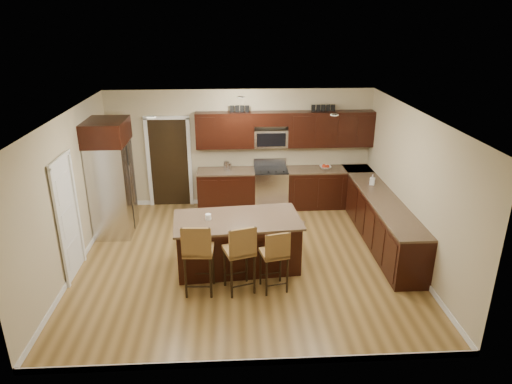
{
  "coord_description": "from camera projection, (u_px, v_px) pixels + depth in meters",
  "views": [
    {
      "loc": [
        -0.21,
        -7.4,
        4.23
      ],
      "look_at": [
        0.22,
        0.4,
        1.18
      ],
      "focal_mm": 32.0,
      "sensor_mm": 36.0,
      "label": 1
    }
  ],
  "objects": [
    {
      "name": "doorway",
      "position": [
        169.0,
        163.0,
        10.52
      ],
      "size": [
        0.85,
        0.03,
        2.06
      ],
      "primitive_type": "cube",
      "color": "black",
      "rests_on": "floor"
    },
    {
      "name": "island",
      "position": [
        238.0,
        244.0,
        8.09
      ],
      "size": [
        2.28,
        1.33,
        0.92
      ],
      "rotation": [
        0.0,
        0.0,
        0.09
      ],
      "color": "black",
      "rests_on": "floor"
    },
    {
      "name": "canister_short",
      "position": [
        229.0,
        167.0,
        10.33
      ],
      "size": [
        0.11,
        0.11,
        0.17
      ],
      "primitive_type": "cylinder",
      "color": "silver",
      "rests_on": "base_cabinets"
    },
    {
      "name": "wall_right",
      "position": [
        413.0,
        188.0,
        8.1
      ],
      "size": [
        0.0,
        5.5,
        5.5
      ],
      "primitive_type": "plane",
      "rotation": [
        1.57,
        0.0,
        -1.57
      ],
      "color": "tan",
      "rests_on": "floor"
    },
    {
      "name": "canister_tall",
      "position": [
        226.0,
        166.0,
        10.32
      ],
      "size": [
        0.12,
        0.12,
        0.21
      ],
      "primitive_type": "cylinder",
      "color": "silver",
      "rests_on": "base_cabinets"
    },
    {
      "name": "letter_decor",
      "position": [
        281.0,
        108.0,
        10.05
      ],
      "size": [
        2.2,
        0.03,
        0.15
      ],
      "primitive_type": null,
      "color": "black",
      "rests_on": "upper_cabinets"
    },
    {
      "name": "island_jar",
      "position": [
        208.0,
        217.0,
        7.87
      ],
      "size": [
        0.1,
        0.1,
        0.1
      ],
      "primitive_type": "cylinder",
      "color": "white",
      "rests_on": "island"
    },
    {
      "name": "pantry_door",
      "position": [
        68.0,
        220.0,
        7.63
      ],
      "size": [
        0.03,
        0.8,
        2.04
      ],
      "primitive_type": "cube",
      "color": "white",
      "rests_on": "floor"
    },
    {
      "name": "soap_bottle",
      "position": [
        372.0,
        180.0,
        9.46
      ],
      "size": [
        0.13,
        0.13,
        0.22
      ],
      "primitive_type": "imported",
      "rotation": [
        0.0,
        0.0,
        -0.41
      ],
      "color": "#B2B2B2",
      "rests_on": "base_cabinets"
    },
    {
      "name": "floor_mat",
      "position": [
        282.0,
        225.0,
        9.81
      ],
      "size": [
        1.08,
        0.89,
        0.01
      ],
      "primitive_type": "cube",
      "rotation": [
        0.0,
        0.0,
        -0.34
      ],
      "color": "brown",
      "rests_on": "floor"
    },
    {
      "name": "fruit_bowl",
      "position": [
        325.0,
        167.0,
        10.47
      ],
      "size": [
        0.27,
        0.27,
        0.07
      ],
      "primitive_type": "imported",
      "rotation": [
        0.0,
        0.0,
        -0.02
      ],
      "color": "silver",
      "rests_on": "base_cabinets"
    },
    {
      "name": "base_cabinets",
      "position": [
        332.0,
        204.0,
        9.71
      ],
      "size": [
        4.02,
        3.96,
        0.92
      ],
      "color": "black",
      "rests_on": "floor"
    },
    {
      "name": "stool_mid",
      "position": [
        240.0,
        251.0,
        7.19
      ],
      "size": [
        0.56,
        0.56,
        1.2
      ],
      "rotation": [
        0.0,
        0.0,
        0.3
      ],
      "color": "olive",
      "rests_on": "floor"
    },
    {
      "name": "floor",
      "position": [
        245.0,
        259.0,
        8.44
      ],
      "size": [
        6.0,
        6.0,
        0.0
      ],
      "primitive_type": "plane",
      "color": "olive",
      "rests_on": "ground"
    },
    {
      "name": "wall_back",
      "position": [
        241.0,
        148.0,
        10.5
      ],
      "size": [
        6.0,
        0.0,
        6.0
      ],
      "primitive_type": "plane",
      "rotation": [
        1.57,
        0.0,
        0.0
      ],
      "color": "tan",
      "rests_on": "floor"
    },
    {
      "name": "refrigerator",
      "position": [
        111.0,
        177.0,
        9.09
      ],
      "size": [
        0.79,
        1.01,
        2.35
      ],
      "color": "silver",
      "rests_on": "floor"
    },
    {
      "name": "upper_cabinets",
      "position": [
        287.0,
        129.0,
        10.22
      ],
      "size": [
        4.0,
        0.33,
        0.8
      ],
      "color": "black",
      "rests_on": "wall_back"
    },
    {
      "name": "ceiling",
      "position": [
        244.0,
        115.0,
        7.45
      ],
      "size": [
        6.0,
        6.0,
        0.0
      ],
      "primitive_type": "plane",
      "rotation": [
        3.14,
        0.0,
        0.0
      ],
      "color": "silver",
      "rests_on": "wall_back"
    },
    {
      "name": "microwave",
      "position": [
        271.0,
        138.0,
        10.3
      ],
      "size": [
        0.76,
        0.31,
        0.4
      ],
      "primitive_type": "cube",
      "color": "silver",
      "rests_on": "upper_cabinets"
    },
    {
      "name": "range",
      "position": [
        271.0,
        188.0,
        10.58
      ],
      "size": [
        0.76,
        0.64,
        1.11
      ],
      "color": "silver",
      "rests_on": "floor"
    },
    {
      "name": "wall_left",
      "position": [
        69.0,
        195.0,
        7.79
      ],
      "size": [
        0.0,
        5.5,
        5.5
      ],
      "primitive_type": "plane",
      "rotation": [
        1.57,
        0.0,
        1.57
      ],
      "color": "tan",
      "rests_on": "floor"
    },
    {
      "name": "stool_left",
      "position": [
        198.0,
        251.0,
        7.14
      ],
      "size": [
        0.49,
        0.49,
        1.24
      ],
      "rotation": [
        0.0,
        0.0,
        -0.06
      ],
      "color": "olive",
      "rests_on": "floor"
    },
    {
      "name": "stool_right",
      "position": [
        275.0,
        254.0,
        7.24
      ],
      "size": [
        0.49,
        0.49,
        1.09
      ],
      "rotation": [
        0.0,
        0.0,
        0.22
      ],
      "color": "olive",
      "rests_on": "floor"
    }
  ]
}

